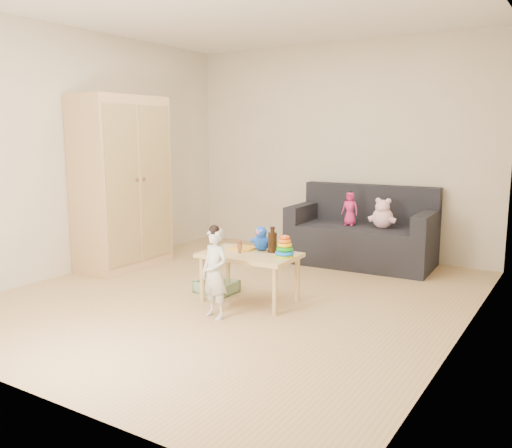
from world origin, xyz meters
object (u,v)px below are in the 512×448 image
Objects in this scene: wardrobe at (122,183)px; sofa at (361,245)px; play_table at (250,277)px; toddler at (215,274)px.

wardrobe reaches higher than sofa.
sofa is 1.90× the size of play_table.
toddler reaches higher than play_table.
sofa is at bearing 79.93° from play_table.
wardrobe reaches higher than toddler.
sofa reaches higher than play_table.
play_table is 1.16× the size of toddler.
wardrobe is 2.81m from sofa.
wardrobe is at bearing 170.07° from toddler.
wardrobe is 2.60× the size of toddler.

